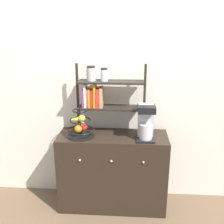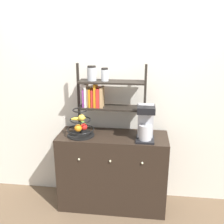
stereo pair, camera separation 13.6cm
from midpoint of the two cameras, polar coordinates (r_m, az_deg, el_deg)
ground_plane at (r=3.02m, az=1.02°, el=-21.71°), size 12.00×12.00×0.00m
wall_back at (r=2.88m, az=2.14°, el=5.27°), size 7.00×0.05×2.60m
sideboard at (r=2.95m, az=1.50°, el=-12.71°), size 1.16×0.45×0.84m
coffee_maker at (r=2.64m, az=8.79°, el=-2.35°), size 0.18×0.21×0.36m
fruit_stand at (r=2.73m, az=-5.40°, el=-3.01°), size 0.29×0.29×0.34m
shelf_hutch at (r=2.72m, az=-0.82°, el=4.21°), size 0.72×0.20×0.74m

